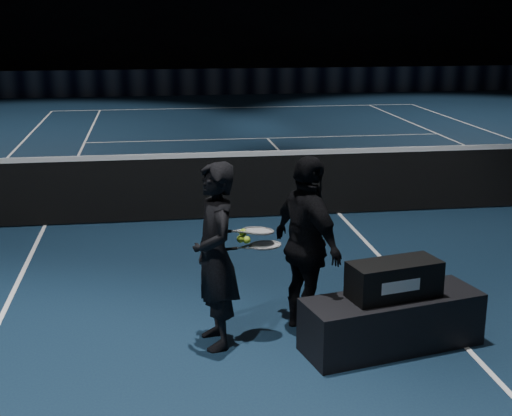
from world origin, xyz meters
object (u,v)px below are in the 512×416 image
at_px(racket_upper, 258,231).
at_px(racket_lower, 265,245).
at_px(player_bench, 392,322).
at_px(player_b, 308,246).
at_px(racket_bag, 394,279).
at_px(tennis_balls, 243,237).
at_px(player_a, 215,256).

bearing_deg(racket_upper, racket_lower, -42.66).
distance_m(player_bench, player_b, 0.98).
bearing_deg(racket_lower, racket_bag, -30.10).
relative_size(racket_bag, tennis_balls, 6.51).
xyz_separation_m(player_bench, tennis_balls, (-1.24, 0.34, 0.71)).
bearing_deg(player_bench, racket_lower, 148.11).
bearing_deg(racket_upper, player_bench, -34.57).
distance_m(racket_bag, racket_lower, 1.14).
relative_size(racket_lower, racket_upper, 1.00).
height_order(player_bench, player_a, player_a).
bearing_deg(player_a, player_b, 91.75).
xyz_separation_m(racket_lower, tennis_balls, (-0.19, -0.03, 0.09)).
relative_size(player_bench, racket_upper, 2.30).
distance_m(racket_lower, racket_upper, 0.14).
distance_m(player_b, racket_lower, 0.40).
relative_size(player_bench, tennis_balls, 13.01).
relative_size(racket_upper, tennis_balls, 5.67).
distance_m(racket_bag, player_b, 0.81).
bearing_deg(racket_upper, tennis_balls, -170.43).
bearing_deg(tennis_balls, player_bench, -15.16).
height_order(player_a, racket_upper, player_a).
xyz_separation_m(player_bench, player_a, (-1.49, 0.28, 0.58)).
height_order(racket_lower, tennis_balls, tennis_balls).
xyz_separation_m(racket_lower, racket_upper, (-0.06, 0.03, 0.12)).
bearing_deg(racket_bag, tennis_balls, 152.28).
xyz_separation_m(racket_bag, racket_upper, (-1.10, 0.40, 0.36)).
bearing_deg(racket_upper, player_b, -9.08).
distance_m(player_a, racket_upper, 0.44).
height_order(player_bench, player_b, player_b).
distance_m(racket_lower, tennis_balls, 0.21).
bearing_deg(racket_lower, player_b, 0.00).
bearing_deg(tennis_balls, player_a, -168.11).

